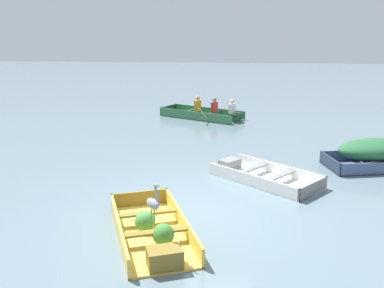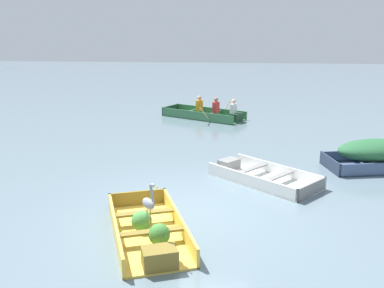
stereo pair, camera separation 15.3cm
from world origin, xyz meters
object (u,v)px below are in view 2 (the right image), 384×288
object	(u,v)px
dinghy_yellow_foreground	(149,231)
heron_on_dinghy	(149,202)
skiff_slate_blue_near_moored	(378,153)
skiff_white_mid_moored	(260,176)
rowboat_green_with_crew	(208,114)

from	to	relation	value
dinghy_yellow_foreground	heron_on_dinghy	xyz separation A→B (m)	(0.10, -0.44, 0.74)
skiff_slate_blue_near_moored	heron_on_dinghy	xyz separation A→B (m)	(-5.18, -5.00, 0.45)
skiff_white_mid_moored	skiff_slate_blue_near_moored	bearing A→B (deg)	21.79
skiff_slate_blue_near_moored	skiff_white_mid_moored	size ratio (longest dim) A/B	1.01
rowboat_green_with_crew	heron_on_dinghy	bearing A→B (deg)	-91.24
dinghy_yellow_foreground	rowboat_green_with_crew	xyz separation A→B (m)	(0.34, 10.70, 0.05)
dinghy_yellow_foreground	rowboat_green_with_crew	distance (m)	10.71
skiff_white_mid_moored	rowboat_green_with_crew	xyz separation A→B (m)	(-1.78, 7.40, 0.10)
dinghy_yellow_foreground	heron_on_dinghy	bearing A→B (deg)	-77.07
skiff_slate_blue_near_moored	dinghy_yellow_foreground	bearing A→B (deg)	-139.18
dinghy_yellow_foreground	skiff_slate_blue_near_moored	bearing A→B (deg)	40.82
skiff_slate_blue_near_moored	heron_on_dinghy	world-z (taller)	heron_on_dinghy
rowboat_green_with_crew	dinghy_yellow_foreground	bearing A→B (deg)	-91.83
skiff_slate_blue_near_moored	rowboat_green_with_crew	size ratio (longest dim) A/B	0.78
dinghy_yellow_foreground	heron_on_dinghy	world-z (taller)	heron_on_dinghy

